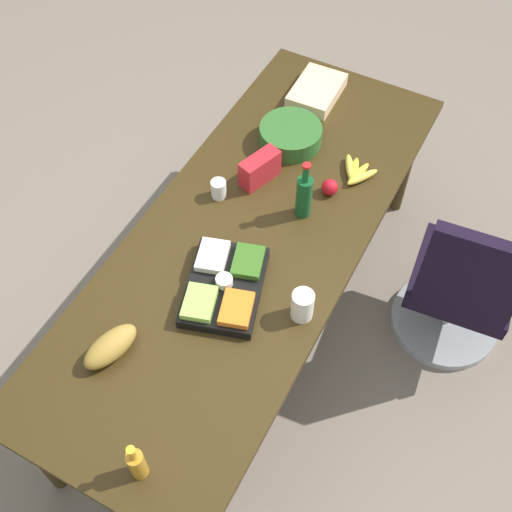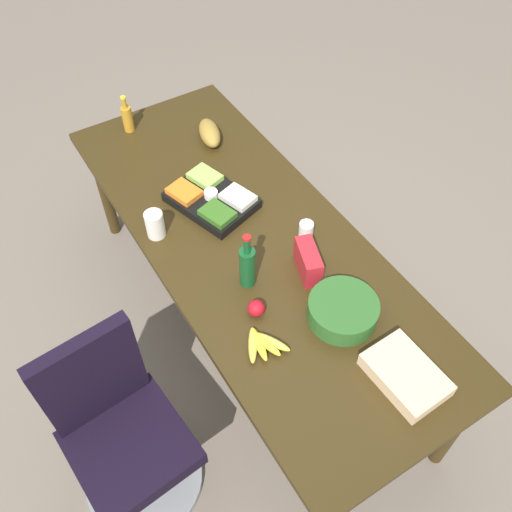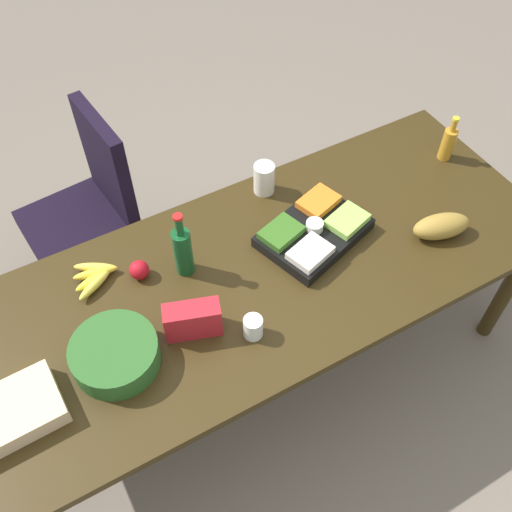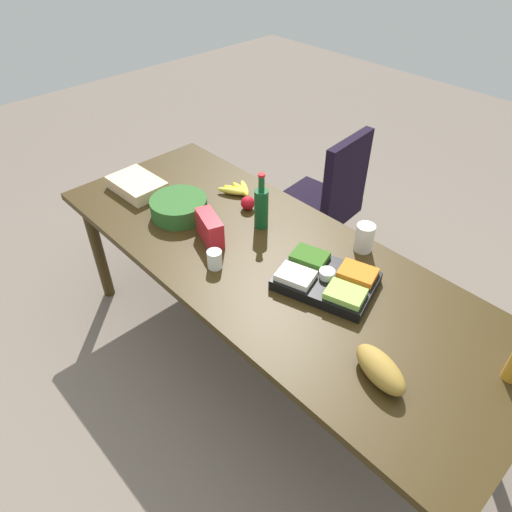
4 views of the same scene
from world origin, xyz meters
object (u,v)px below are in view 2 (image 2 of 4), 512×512
object	(u,v)px
wine_bottle	(247,266)
chip_bag_red	(308,261)
dressing_bottle	(127,118)
banana_bunch	(262,343)
conference_table	(251,248)
salad_bowl	(343,310)
sheet_cake	(406,375)
paper_cup	(306,230)
office_chair	(126,441)
veggie_tray	(211,199)
mayo_jar	(155,224)
apple_red	(256,308)
bread_loaf	(210,133)

from	to	relation	value
wine_bottle	chip_bag_red	size ratio (longest dim) A/B	1.54
dressing_bottle	banana_bunch	xyz separation A→B (m)	(1.63, -0.11, -0.06)
conference_table	salad_bowl	world-z (taller)	salad_bowl
conference_table	wine_bottle	world-z (taller)	wine_bottle
sheet_cake	paper_cup	bearing A→B (deg)	172.87
salad_bowl	wine_bottle	xyz separation A→B (m)	(-0.38, -0.25, 0.07)
office_chair	wine_bottle	xyz separation A→B (m)	(-0.21, 0.77, 0.52)
veggie_tray	salad_bowl	world-z (taller)	salad_bowl
chip_bag_red	banana_bunch	distance (m)	0.45
chip_bag_red	banana_bunch	xyz separation A→B (m)	(0.23, -0.39, -0.04)
sheet_cake	mayo_jar	distance (m)	1.32
mayo_jar	banana_bunch	size ratio (longest dim) A/B	0.73
chip_bag_red	apple_red	bearing A→B (deg)	-76.92
mayo_jar	sheet_cake	bearing A→B (deg)	22.39
veggie_tray	wine_bottle	xyz separation A→B (m)	(0.52, -0.10, 0.08)
mayo_jar	wine_bottle	size ratio (longest dim) A/B	0.46
veggie_tray	chip_bag_red	size ratio (longest dim) A/B	2.45
bread_loaf	sheet_cake	bearing A→B (deg)	-2.13
bread_loaf	apple_red	distance (m)	1.21
paper_cup	apple_red	bearing A→B (deg)	-60.03
paper_cup	banana_bunch	size ratio (longest dim) A/B	0.46
veggie_tray	paper_cup	xyz separation A→B (m)	(0.44, 0.28, 0.01)
wine_bottle	mayo_jar	bearing A→B (deg)	-154.80
bread_loaf	chip_bag_red	bearing A→B (deg)	-4.10
office_chair	veggie_tray	size ratio (longest dim) A/B	2.06
apple_red	veggie_tray	size ratio (longest dim) A/B	0.16
salad_bowl	conference_table	bearing A→B (deg)	-170.50
apple_red	wine_bottle	bearing A→B (deg)	161.05
office_chair	bread_loaf	world-z (taller)	office_chair
sheet_cake	veggie_tray	bearing A→B (deg)	-172.13
paper_cup	sheet_cake	bearing A→B (deg)	-7.13
dressing_bottle	chip_bag_red	world-z (taller)	dressing_bottle
wine_bottle	paper_cup	bearing A→B (deg)	102.97
office_chair	salad_bowl	xyz separation A→B (m)	(0.17, 1.01, 0.45)
wine_bottle	banana_bunch	size ratio (longest dim) A/B	1.59
salad_bowl	banana_bunch	bearing A→B (deg)	-98.55
apple_red	mayo_jar	world-z (taller)	mayo_jar
veggie_tray	banana_bunch	world-z (taller)	veggie_tray
sheet_cake	bread_loaf	bearing A→B (deg)	177.87
conference_table	apple_red	bearing A→B (deg)	-28.10
paper_cup	chip_bag_red	xyz separation A→B (m)	(0.18, -0.12, 0.02)
office_chair	paper_cup	size ratio (longest dim) A/B	11.20
banana_bunch	chip_bag_red	bearing A→B (deg)	120.55
bread_loaf	salad_bowl	distance (m)	1.36
office_chair	apple_red	bearing A→B (deg)	93.64
apple_red	salad_bowl	bearing A→B (deg)	55.36
mayo_jar	chip_bag_red	world-z (taller)	mayo_jar
sheet_cake	banana_bunch	xyz separation A→B (m)	(-0.42, -0.40, -0.01)
dressing_bottle	mayo_jar	xyz separation A→B (m)	(0.83, -0.22, -0.01)
conference_table	chip_bag_red	xyz separation A→B (m)	(0.31, 0.12, 0.14)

